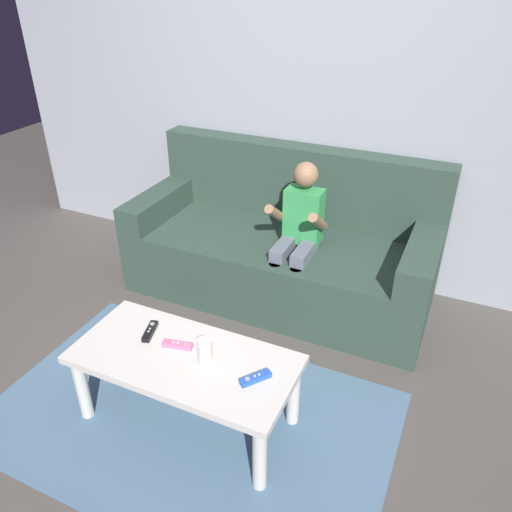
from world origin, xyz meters
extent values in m
plane|color=#4C4742|center=(0.00, 0.00, 0.00)|extent=(9.23, 9.23, 0.00)
cube|color=#999EA8|center=(0.00, 1.74, 1.25)|extent=(4.61, 0.05, 2.50)
cube|color=#2D4238|center=(-0.01, 1.30, 0.21)|extent=(1.91, 0.80, 0.42)
cube|color=#2D4238|center=(-0.01, 1.62, 0.67)|extent=(1.91, 0.16, 0.49)
cube|color=#2D4238|center=(-0.87, 1.30, 0.51)|extent=(0.18, 0.80, 0.17)
cube|color=#2D4238|center=(0.86, 1.30, 0.51)|extent=(0.18, 0.80, 0.17)
cylinder|color=slate|center=(0.09, 0.98, 0.21)|extent=(0.07, 0.07, 0.42)
cylinder|color=slate|center=(0.22, 0.98, 0.21)|extent=(0.07, 0.07, 0.42)
cube|color=slate|center=(0.09, 1.12, 0.45)|extent=(0.08, 0.27, 0.08)
cube|color=slate|center=(0.22, 1.12, 0.45)|extent=(0.08, 0.27, 0.08)
cube|color=#33934C|center=(0.16, 1.26, 0.62)|extent=(0.22, 0.13, 0.33)
cylinder|color=#936B4C|center=(0.03, 1.13, 0.66)|extent=(0.05, 0.24, 0.19)
cylinder|color=#936B4C|center=(0.28, 1.13, 0.66)|extent=(0.05, 0.24, 0.19)
sphere|color=#936B4C|center=(0.16, 1.26, 0.88)|extent=(0.14, 0.14, 0.14)
cube|color=beige|center=(0.01, 0.13, 0.37)|extent=(1.02, 0.48, 0.04)
cylinder|color=beige|center=(-0.45, -0.06, 0.18)|extent=(0.06, 0.06, 0.36)
cylinder|color=beige|center=(0.47, -0.06, 0.18)|extent=(0.06, 0.06, 0.36)
cylinder|color=beige|center=(-0.45, 0.32, 0.18)|extent=(0.06, 0.06, 0.36)
cylinder|color=beige|center=(0.47, 0.32, 0.18)|extent=(0.06, 0.06, 0.36)
cube|color=slate|center=(0.01, 0.13, 0.00)|extent=(1.91, 1.20, 0.01)
cube|color=pink|center=(-0.05, 0.17, 0.40)|extent=(0.14, 0.07, 0.02)
cylinder|color=#99999E|center=(-0.01, 0.18, 0.42)|extent=(0.02, 0.02, 0.00)
cylinder|color=silver|center=(-0.05, 0.17, 0.42)|extent=(0.01, 0.01, 0.00)
cylinder|color=silver|center=(-0.07, 0.16, 0.42)|extent=(0.01, 0.01, 0.00)
cube|color=black|center=(-0.22, 0.20, 0.40)|extent=(0.07, 0.14, 0.02)
cylinder|color=#99999E|center=(-0.23, 0.23, 0.42)|extent=(0.02, 0.02, 0.00)
cylinder|color=silver|center=(-0.22, 0.20, 0.42)|extent=(0.01, 0.01, 0.00)
cylinder|color=silver|center=(-0.22, 0.18, 0.42)|extent=(0.01, 0.01, 0.00)
cube|color=blue|center=(0.36, 0.12, 0.40)|extent=(0.11, 0.13, 0.02)
cylinder|color=#99999E|center=(0.34, 0.09, 0.42)|extent=(0.02, 0.02, 0.00)
cylinder|color=silver|center=(0.36, 0.12, 0.42)|extent=(0.01, 0.01, 0.00)
cylinder|color=silver|center=(0.37, 0.14, 0.42)|extent=(0.01, 0.01, 0.00)
cylinder|color=silver|center=(0.12, 0.14, 0.45)|extent=(0.07, 0.07, 0.12)
camera|label=1|loc=(1.01, -1.28, 1.90)|focal=35.06mm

